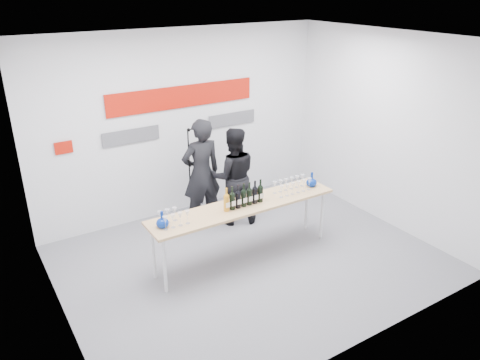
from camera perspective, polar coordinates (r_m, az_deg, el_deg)
The scene contains 12 objects.
ground at distance 6.70m, azimuth 1.32°, elevation -9.72°, with size 5.00×5.00×0.00m, color slate.
back_wall at distance 7.67m, azimuth -6.89°, elevation 6.83°, with size 5.00×0.04×3.00m, color silver.
signage at distance 7.55m, azimuth -7.29°, elevation 8.94°, with size 3.38×0.02×0.79m.
tasting_table at distance 6.41m, azimuth 0.48°, elevation -3.52°, with size 2.74×0.56×0.82m.
wine_bottles at distance 6.27m, azimuth 0.46°, elevation -1.84°, with size 0.62×0.08×0.33m.
decanter_left at distance 5.85m, azimuth -9.47°, elevation -4.74°, with size 0.16×0.16×0.21m, color navy, non-canonical shape.
decanter_right at distance 6.99m, azimuth 8.73°, elevation 0.09°, with size 0.16×0.16×0.21m, color navy, non-canonical shape.
glasses_left at distance 5.89m, azimuth -8.21°, elevation -4.63°, with size 0.36×0.23×0.18m.
glasses_right at distance 6.78m, azimuth 6.37°, elevation -0.69°, with size 0.56×0.23×0.18m.
presenter_left at distance 7.28m, azimuth -4.73°, elevation 0.80°, with size 0.64×0.42×1.75m, color black.
presenter_right at distance 7.37m, azimuth -0.86°, elevation 0.46°, with size 0.77×0.60×1.58m, color black.
mic_stand at distance 7.37m, azimuth -6.02°, elevation -2.17°, with size 0.19×0.19×1.64m.
Camera 1 is at (-3.13, -4.68, 3.63)m, focal length 35.00 mm.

